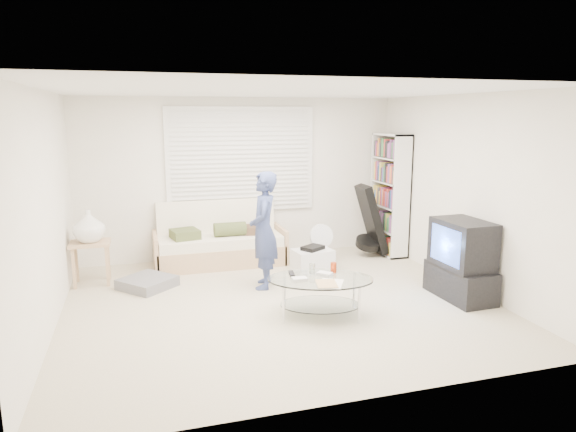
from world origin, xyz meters
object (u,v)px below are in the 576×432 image
object	(u,v)px
futon_sofa	(220,244)
tv_unit	(461,261)
bookshelf	(390,194)
coffee_table	(320,286)

from	to	relation	value
futon_sofa	tv_unit	distance (m)	3.50
bookshelf	tv_unit	xyz separation A→B (m)	(-0.13, -2.16, -0.50)
futon_sofa	tv_unit	size ratio (longest dim) A/B	1.99
futon_sofa	coffee_table	world-z (taller)	futon_sofa
bookshelf	coffee_table	distance (m)	3.04
futon_sofa	bookshelf	distance (m)	2.83
coffee_table	tv_unit	bearing A→B (deg)	1.46
tv_unit	futon_sofa	bearing A→B (deg)	138.54
tv_unit	coffee_table	bearing A→B (deg)	-178.54
bookshelf	coffee_table	xyz separation A→B (m)	(-1.99, -2.21, -0.62)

